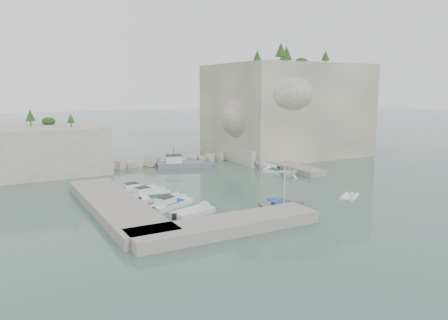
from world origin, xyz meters
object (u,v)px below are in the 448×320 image
rowboat (284,208)px  tender_east_d (265,167)px  motorboat_b (149,197)px  tender_east_a (288,177)px  motorboat_a (138,193)px  motorboat_c (161,201)px  motorboat_d (171,207)px  motorboat_e (193,215)px  tender_east_b (275,173)px  inflatable_dinghy (349,198)px  tender_east_c (269,168)px  work_boat (185,167)px

rowboat → tender_east_d: 24.74m
motorboat_b → tender_east_a: tender_east_a is taller
motorboat_a → motorboat_c: size_ratio=1.14×
motorboat_c → tender_east_d: 25.80m
motorboat_d → rowboat: bearing=-57.8°
motorboat_e → tender_east_d: bearing=23.1°
motorboat_b → tender_east_b: motorboat_b is taller
motorboat_e → inflatable_dinghy: size_ratio=1.65×
tender_east_c → tender_east_d: bearing=-4.7°
motorboat_d → tender_east_d: (22.63, 15.23, 0.00)m
inflatable_dinghy → tender_east_a: (1.32, 13.31, 0.00)m
tender_east_c → work_boat: work_boat is taller
tender_east_a → motorboat_b: bearing=94.3°
motorboat_d → tender_east_a: tender_east_a is taller
motorboat_a → inflatable_dinghy: size_ratio=1.86×
inflatable_dinghy → tender_east_c: (2.95, 20.45, 0.00)m
motorboat_d → tender_east_b: 23.20m
tender_east_a → tender_east_b: tender_east_a is taller
motorboat_d → work_boat: bearing=35.8°
rowboat → tender_east_a: tender_east_a is taller
motorboat_a → work_boat: bearing=41.7°
motorboat_b → tender_east_a: bearing=-5.8°
inflatable_dinghy → motorboat_d: bearing=130.1°
motorboat_d → rowboat: (10.44, -6.30, 0.00)m
motorboat_a → motorboat_e: 12.01m
rowboat → work_boat: size_ratio=0.56×
motorboat_e → rowboat: size_ratio=0.94×
motorboat_d → tender_east_c: (22.60, 13.81, 0.00)m
tender_east_a → tender_east_b: size_ratio=0.86×
tender_east_b → tender_east_c: bearing=-36.8°
motorboat_a → tender_east_a: bearing=-9.0°
motorboat_b → motorboat_d: same height
inflatable_dinghy → motorboat_b: bearing=118.2°
motorboat_b → motorboat_e: 9.23m
motorboat_a → work_boat: (12.14, 13.07, 0.00)m
tender_east_a → work_boat: bearing=35.2°
motorboat_b → motorboat_d: bearing=-92.3°
tender_east_c → tender_east_d: tender_east_d is taller
motorboat_d → inflatable_dinghy: size_ratio=1.97×
tender_east_b → work_boat: size_ratio=0.44×
motorboat_c → tender_east_b: (20.99, 7.04, 0.00)m
work_boat → rowboat: bearing=-72.6°
tender_east_b → motorboat_b: bearing=88.2°
tender_east_a → tender_east_c: 7.32m
inflatable_dinghy → tender_east_a: 13.37m
rowboat → inflatable_dinghy: rowboat is taller
rowboat → tender_east_a: 16.70m
motorboat_b → motorboat_e: (1.48, -9.11, 0.00)m
motorboat_c → rowboat: rowboat is taller
motorboat_e → inflatable_dinghy: motorboat_e is taller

